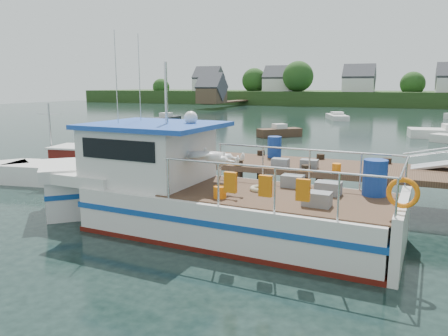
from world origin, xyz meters
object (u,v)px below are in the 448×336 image
at_px(lobster_boat, 192,194).
at_px(moored_e, 166,120).
at_px(work_boat, 60,170).
at_px(moored_d, 337,117).
at_px(moored_a, 146,138).
at_px(moored_rowboat, 279,132).

bearing_deg(lobster_boat, moored_e, 124.31).
relative_size(work_boat, moored_d, 1.13).
bearing_deg(moored_a, moored_rowboat, 33.35).
relative_size(lobster_boat, moored_a, 2.02).
relative_size(moored_a, moored_e, 1.36).
height_order(work_boat, moored_e, work_boat).
xyz_separation_m(lobster_boat, moored_rowboat, (-4.17, 24.13, -0.67)).
relative_size(work_boat, moored_rowboat, 1.91).
bearing_deg(lobster_boat, work_boat, 161.11).
distance_m(work_boat, moored_e, 29.77).
bearing_deg(work_boat, moored_a, 96.32).
bearing_deg(work_boat, moored_d, 71.78).
relative_size(work_boat, moored_e, 1.49).
bearing_deg(moored_d, moored_a, -98.30).
distance_m(moored_rowboat, moored_a, 11.40).
xyz_separation_m(moored_a, moored_d, (9.48, 28.78, -0.05)).
xyz_separation_m(lobster_boat, moored_e, (-19.21, 30.92, -0.62)).
height_order(lobster_boat, moored_a, lobster_boat).
bearing_deg(moored_a, moored_d, 59.16).
distance_m(lobster_boat, moored_e, 36.40).
distance_m(lobster_boat, moored_a, 20.02).
distance_m(moored_a, moored_e, 16.59).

